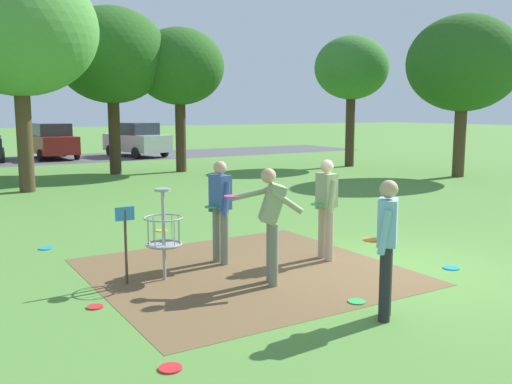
# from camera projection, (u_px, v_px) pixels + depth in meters

# --- Properties ---
(ground_plane) EXTENTS (160.00, 160.00, 0.00)m
(ground_plane) POSITION_uv_depth(u_px,v_px,m) (402.00, 269.00, 9.01)
(ground_plane) COLOR #518438
(dirt_tee_pad) EXTENTS (4.56, 4.43, 0.01)m
(dirt_tee_pad) POSITION_uv_depth(u_px,v_px,m) (245.00, 271.00, 8.86)
(dirt_tee_pad) COLOR brown
(dirt_tee_pad) RESTS_ON ground
(disc_golf_basket) EXTENTS (0.98, 0.58, 1.39)m
(disc_golf_basket) POSITION_uv_depth(u_px,v_px,m) (160.00, 231.00, 8.31)
(disc_golf_basket) COLOR #9E9EA3
(disc_golf_basket) RESTS_ON ground
(player_foreground_watching) EXTENTS (0.91, 0.86, 1.71)m
(player_foreground_watching) POSITION_uv_depth(u_px,v_px,m) (271.00, 218.00, 8.11)
(player_foreground_watching) COLOR slate
(player_foreground_watching) RESTS_ON ground
(player_throwing) EXTENTS (0.46, 0.45, 1.71)m
(player_throwing) POSITION_uv_depth(u_px,v_px,m) (387.00, 241.00, 6.75)
(player_throwing) COLOR #232328
(player_throwing) RESTS_ON ground
(player_waiting_left) EXTENTS (0.41, 0.48, 1.71)m
(player_waiting_left) POSITION_uv_depth(u_px,v_px,m) (326.00, 203.00, 9.46)
(player_waiting_left) COLOR tan
(player_waiting_left) RESTS_ON ground
(player_waiting_right) EXTENTS (0.42, 0.49, 1.71)m
(player_waiting_right) POSITION_uv_depth(u_px,v_px,m) (220.00, 206.00, 9.23)
(player_waiting_right) COLOR slate
(player_waiting_right) RESTS_ON ground
(frisbee_near_basket) EXTENTS (0.25, 0.25, 0.02)m
(frisbee_near_basket) POSITION_uv_depth(u_px,v_px,m) (162.00, 230.00, 11.84)
(frisbee_near_basket) COLOR gold
(frisbee_near_basket) RESTS_ON ground
(frisbee_by_tee) EXTENTS (0.26, 0.26, 0.02)m
(frisbee_by_tee) POSITION_uv_depth(u_px,v_px,m) (451.00, 268.00, 9.03)
(frisbee_by_tee) COLOR #1E93DB
(frisbee_by_tee) RESTS_ON ground
(frisbee_mid_grass) EXTENTS (0.24, 0.24, 0.02)m
(frisbee_mid_grass) POSITION_uv_depth(u_px,v_px,m) (170.00, 368.00, 5.53)
(frisbee_mid_grass) COLOR red
(frisbee_mid_grass) RESTS_ON ground
(frisbee_far_left) EXTENTS (0.21, 0.21, 0.02)m
(frisbee_far_left) POSITION_uv_depth(u_px,v_px,m) (95.00, 307.00, 7.25)
(frisbee_far_left) COLOR red
(frisbee_far_left) RESTS_ON ground
(frisbee_scattered_a) EXTENTS (0.24, 0.24, 0.02)m
(frisbee_scattered_a) POSITION_uv_depth(u_px,v_px,m) (357.00, 302.00, 7.44)
(frisbee_scattered_a) COLOR green
(frisbee_scattered_a) RESTS_ON ground
(frisbee_scattered_b) EXTENTS (0.25, 0.25, 0.02)m
(frisbee_scattered_b) POSITION_uv_depth(u_px,v_px,m) (46.00, 248.00, 10.31)
(frisbee_scattered_b) COLOR #1E93DB
(frisbee_scattered_b) RESTS_ON ground
(tree_near_left) EXTENTS (4.20, 4.20, 6.04)m
(tree_near_left) POSITION_uv_depth(u_px,v_px,m) (464.00, 64.00, 20.88)
(tree_near_left) COLOR #4C3823
(tree_near_left) RESTS_ON ground
(tree_mid_left) EXTENTS (3.28, 3.28, 5.78)m
(tree_mid_left) POSITION_uv_depth(u_px,v_px,m) (352.00, 69.00, 24.83)
(tree_mid_left) COLOR #422D1E
(tree_mid_left) RESTS_ON ground
(tree_mid_center) EXTENTS (3.63, 3.63, 5.82)m
(tree_mid_center) POSITION_uv_depth(u_px,v_px,m) (179.00, 67.00, 22.65)
(tree_mid_center) COLOR #422D1E
(tree_mid_center) RESTS_ON ground
(tree_far_left) EXTENTS (4.36, 4.36, 6.49)m
(tree_far_left) POSITION_uv_depth(u_px,v_px,m) (112.00, 56.00, 21.73)
(tree_far_left) COLOR #422D1E
(tree_far_left) RESTS_ON ground
(tree_far_right) EXTENTS (4.72, 4.72, 6.95)m
(tree_far_right) POSITION_uv_depth(u_px,v_px,m) (18.00, 29.00, 16.81)
(tree_far_right) COLOR #4C3823
(tree_far_right) RESTS_ON ground
(parking_lot_strip) EXTENTS (36.00, 6.00, 0.01)m
(parking_lot_strip) POSITION_uv_depth(u_px,v_px,m) (62.00, 159.00, 29.18)
(parking_lot_strip) COLOR #4C4C51
(parking_lot_strip) RESTS_ON ground
(parked_car_center_left) EXTENTS (2.02, 4.22, 1.84)m
(parked_car_center_left) POSITION_uv_depth(u_px,v_px,m) (52.00, 141.00, 29.33)
(parked_car_center_left) COLOR maroon
(parked_car_center_left) RESTS_ON ground
(parked_car_center_right) EXTENTS (2.69, 4.49, 1.84)m
(parked_car_center_right) POSITION_uv_depth(u_px,v_px,m) (137.00, 140.00, 30.70)
(parked_car_center_right) COLOR #B2B7BC
(parked_car_center_right) RESTS_ON ground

